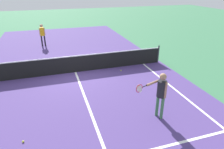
{
  "coord_description": "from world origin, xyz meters",
  "views": [
    {
      "loc": [
        -1.16,
        -10.35,
        4.51
      ],
      "look_at": [
        1.17,
        -3.0,
        1.0
      ],
      "focal_mm": 32.43,
      "sensor_mm": 36.0,
      "label": 1
    }
  ],
  "objects": [
    {
      "name": "tennis_ball_mid_court",
      "position": [
        -2.32,
        -4.92,
        0.03
      ],
      "size": [
        0.07,
        0.07,
        0.07
      ],
      "primitive_type": "sphere",
      "color": "#CCE033",
      "rests_on": "ground_plane"
    },
    {
      "name": "court_surface_inbounds",
      "position": [
        0.0,
        0.0,
        0.0
      ],
      "size": [
        10.62,
        24.4,
        0.0
      ],
      "primitive_type": "cube",
      "color": "#4C387A",
      "rests_on": "ground_plane"
    },
    {
      "name": "line_center_service",
      "position": [
        0.0,
        -3.2,
        0.0
      ],
      "size": [
        0.1,
        6.4,
        0.01
      ],
      "primitive_type": "cube",
      "color": "white",
      "rests_on": "ground_plane"
    },
    {
      "name": "player_near",
      "position": [
        2.31,
        -5.01,
        1.09
      ],
      "size": [
        1.23,
        0.48,
        1.74
      ],
      "color": "#3F7247",
      "rests_on": "ground_plane"
    },
    {
      "name": "line_sideline_right",
      "position": [
        4.11,
        -5.95,
        0.0
      ],
      "size": [
        0.1,
        11.89,
        0.01
      ],
      "primitive_type": "cube",
      "color": "white",
      "rests_on": "ground_plane"
    },
    {
      "name": "tennis_ball_near_net",
      "position": [
        2.45,
        -0.62,
        0.03
      ],
      "size": [
        0.07,
        0.07,
        0.07
      ],
      "primitive_type": "sphere",
      "color": "#CCE033",
      "rests_on": "ground_plane"
    },
    {
      "name": "player_far",
      "position": [
        -1.6,
        5.78,
        1.04
      ],
      "size": [
        0.42,
        0.32,
        1.7
      ],
      "color": "black",
      "rests_on": "ground_plane"
    },
    {
      "name": "net",
      "position": [
        0.0,
        0.0,
        0.49
      ],
      "size": [
        10.26,
        0.09,
        1.07
      ],
      "color": "#33383D",
      "rests_on": "ground_plane"
    },
    {
      "name": "ground_plane",
      "position": [
        0.0,
        0.0,
        0.0
      ],
      "size": [
        60.0,
        60.0,
        0.0
      ],
      "primitive_type": "plane",
      "color": "#38724C"
    }
  ]
}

